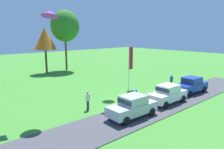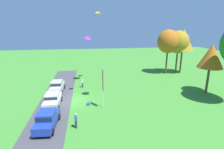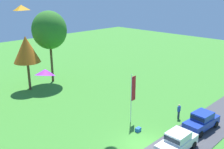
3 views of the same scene
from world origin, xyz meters
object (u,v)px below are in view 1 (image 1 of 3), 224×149
(car_sedan_far_end, at_px, (132,106))
(car_sedan_near_entrance, at_px, (168,93))
(kite_delta_trailing_tail, at_px, (50,14))
(car_sedan_mid_row, at_px, (191,85))
(cooler_box, at_px, (134,92))
(tree_far_right, at_px, (45,39))
(person_on_lawn, at_px, (88,101))
(flag_banner, at_px, (130,61))
(person_beside_suv, at_px, (171,81))
(tree_left_of_center, at_px, (65,26))

(car_sedan_far_end, distance_m, car_sedan_near_entrance, 5.35)
(car_sedan_near_entrance, bearing_deg, kite_delta_trailing_tail, 152.34)
(car_sedan_near_entrance, xyz_separation_m, car_sedan_mid_row, (5.23, 0.31, 0.00))
(kite_delta_trailing_tail, bearing_deg, cooler_box, -2.07)
(tree_far_right, height_order, cooler_box, tree_far_right)
(person_on_lawn, relative_size, cooler_box, 3.05)
(flag_banner, distance_m, kite_delta_trailing_tail, 12.33)
(car_sedan_near_entrance, bearing_deg, person_on_lawn, 151.31)
(car_sedan_near_entrance, bearing_deg, car_sedan_mid_row, 3.37)
(person_beside_suv, bearing_deg, person_on_lawn, 177.61)
(person_on_lawn, height_order, flag_banner, flag_banner)
(person_beside_suv, relative_size, tree_left_of_center, 0.16)
(car_sedan_mid_row, xyz_separation_m, person_beside_suv, (0.51, 2.98, -0.16))
(kite_delta_trailing_tail, bearing_deg, tree_left_of_center, 56.98)
(car_sedan_near_entrance, bearing_deg, car_sedan_far_end, -177.94)
(tree_far_right, distance_m, kite_delta_trailing_tail, 20.38)
(person_on_lawn, relative_size, tree_far_right, 0.22)
(person_beside_suv, bearing_deg, flag_banner, 142.06)
(car_sedan_near_entrance, distance_m, tree_left_of_center, 25.49)
(car_sedan_near_entrance, xyz_separation_m, person_beside_suv, (5.74, 3.29, -0.16))
(car_sedan_far_end, xyz_separation_m, car_sedan_near_entrance, (5.35, 0.19, 0.00))
(car_sedan_near_entrance, relative_size, kite_delta_trailing_tail, 3.12)
(person_on_lawn, bearing_deg, cooler_box, 6.85)
(person_beside_suv, height_order, kite_delta_trailing_tail, kite_delta_trailing_tail)
(person_on_lawn, bearing_deg, tree_far_right, 74.50)
(car_sedan_far_end, bearing_deg, car_sedan_near_entrance, 2.06)
(car_sedan_near_entrance, height_order, cooler_box, car_sedan_near_entrance)
(tree_left_of_center, relative_size, cooler_box, 19.70)
(tree_far_right, height_order, flag_banner, tree_far_right)
(kite_delta_trailing_tail, bearing_deg, tree_far_right, 66.27)
(person_on_lawn, xyz_separation_m, kite_delta_trailing_tail, (-2.66, 1.23, 7.61))
(person_beside_suv, xyz_separation_m, cooler_box, (-5.44, 1.40, -0.68))
(person_on_lawn, bearing_deg, flag_banner, 17.94)
(flag_banner, bearing_deg, car_sedan_near_entrance, -103.04)
(person_on_lawn, xyz_separation_m, flag_banner, (8.50, 2.75, 2.60))
(car_sedan_far_end, distance_m, flag_banner, 9.95)
(car_sedan_near_entrance, bearing_deg, person_beside_suv, 29.84)
(tree_far_right, relative_size, kite_delta_trailing_tail, 5.54)
(car_sedan_near_entrance, xyz_separation_m, tree_left_of_center, (2.87, 24.31, 7.09))
(car_sedan_near_entrance, bearing_deg, tree_left_of_center, 83.26)
(cooler_box, bearing_deg, kite_delta_trailing_tail, 177.93)
(car_sedan_far_end, bearing_deg, tree_left_of_center, 71.45)
(car_sedan_far_end, distance_m, tree_left_of_center, 26.80)
(car_sedan_far_end, relative_size, car_sedan_mid_row, 0.99)
(tree_left_of_center, bearing_deg, person_on_lawn, -115.68)
(tree_far_right, height_order, tree_left_of_center, tree_left_of_center)
(person_beside_suv, relative_size, tree_far_right, 0.22)
(kite_delta_trailing_tail, bearing_deg, car_sedan_near_entrance, -27.66)
(person_on_lawn, height_order, kite_delta_trailing_tail, kite_delta_trailing_tail)
(car_sedan_far_end, bearing_deg, car_sedan_mid_row, 2.71)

